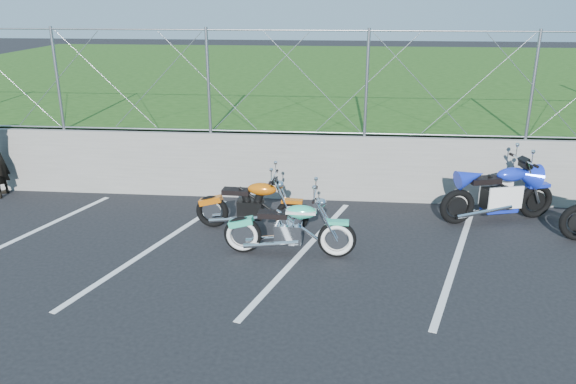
{
  "coord_description": "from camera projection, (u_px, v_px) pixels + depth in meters",
  "views": [
    {
      "loc": [
        0.49,
        -7.11,
        3.86
      ],
      "look_at": [
        -0.27,
        1.3,
        0.89
      ],
      "focal_mm": 35.0,
      "sensor_mm": 36.0,
      "label": 1
    }
  ],
  "objects": [
    {
      "name": "parking_lines",
      "position": [
        379.0,
        254.0,
        8.84
      ],
      "size": [
        18.29,
        4.31,
        0.01
      ],
      "color": "silver",
      "rests_on": "ground"
    },
    {
      "name": "ground",
      "position": [
        299.0,
        281.0,
        8.0
      ],
      "size": [
        90.0,
        90.0,
        0.0
      ],
      "primitive_type": "plane",
      "color": "black",
      "rests_on": "ground"
    },
    {
      "name": "sportbike_blue",
      "position": [
        500.0,
        195.0,
        10.0
      ],
      "size": [
        2.13,
        0.85,
        1.13
      ],
      "rotation": [
        0.0,
        0.0,
        0.28
      ],
      "color": "black",
      "rests_on": "ground"
    },
    {
      "name": "grass_field",
      "position": [
        326.0,
        88.0,
        20.47
      ],
      "size": [
        30.0,
        20.0,
        1.3
      ],
      "primitive_type": "cube",
      "color": "#204512",
      "rests_on": "ground"
    },
    {
      "name": "chain_link_fence",
      "position": [
        313.0,
        83.0,
        10.52
      ],
      "size": [
        28.0,
        0.03,
        2.0
      ],
      "color": "gray",
      "rests_on": "retaining_wall"
    },
    {
      "name": "naked_orange",
      "position": [
        253.0,
        207.0,
        9.63
      ],
      "size": [
        1.99,
        0.68,
        0.99
      ],
      "rotation": [
        0.0,
        0.0,
        -0.06
      ],
      "color": "black",
      "rests_on": "ground"
    },
    {
      "name": "cruiser_turquoise",
      "position": [
        291.0,
        230.0,
        8.69
      ],
      "size": [
        2.08,
        0.66,
        1.03
      ],
      "rotation": [
        0.0,
        0.0,
        -0.03
      ],
      "color": "black",
      "rests_on": "ground"
    },
    {
      "name": "retaining_wall",
      "position": [
        312.0,
        167.0,
        11.07
      ],
      "size": [
        30.0,
        0.22,
        1.3
      ],
      "primitive_type": "cube",
      "color": "slate",
      "rests_on": "ground"
    }
  ]
}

